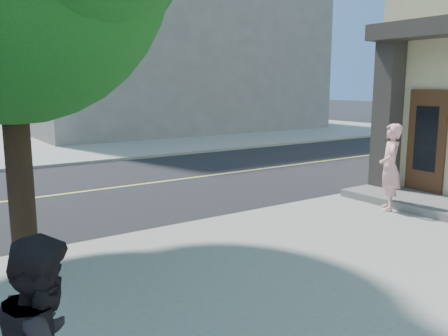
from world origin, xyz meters
TOP-DOWN VIEW (x-y plane):
  - sidewalk_ne at (13.50, 21.50)m, footprint 29.00×25.00m
  - filler_ne at (14.00, 22.00)m, footprint 18.00×16.00m
  - man_on_phone at (8.27, -1.72)m, footprint 0.85×0.83m

SIDE VIEW (x-z plane):
  - sidewalk_ne at x=13.50m, z-range 0.00..0.12m
  - man_on_phone at x=8.27m, z-range 0.12..2.08m
  - filler_ne at x=14.00m, z-range 0.12..14.12m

